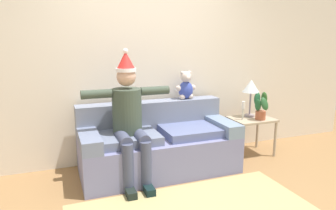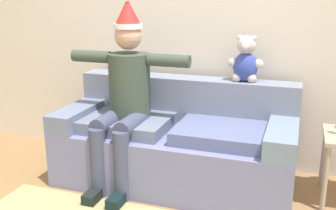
# 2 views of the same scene
# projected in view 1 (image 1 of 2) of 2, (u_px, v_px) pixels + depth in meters

# --- Properties ---
(ground_plane) EXTENTS (10.00, 10.00, 0.00)m
(ground_plane) POSITION_uv_depth(u_px,v_px,m) (192.00, 210.00, 3.00)
(ground_plane) COLOR olive
(back_wall) EXTENTS (7.00, 0.10, 2.70)m
(back_wall) POSITION_uv_depth(u_px,v_px,m) (145.00, 60.00, 4.14)
(back_wall) COLOR silver
(back_wall) RESTS_ON ground_plane
(couch) EXTENTS (1.91, 0.87, 0.84)m
(couch) POSITION_uv_depth(u_px,v_px,m) (157.00, 144.00, 3.87)
(couch) COLOR slate
(couch) RESTS_ON ground_plane
(person_seated) EXTENTS (1.02, 0.77, 1.53)m
(person_seated) POSITION_uv_depth(u_px,v_px,m) (129.00, 116.00, 3.50)
(person_seated) COLOR #3A463A
(person_seated) RESTS_ON ground_plane
(teddy_bear) EXTENTS (0.29, 0.17, 0.38)m
(teddy_bear) POSITION_uv_depth(u_px,v_px,m) (186.00, 86.00, 4.15)
(teddy_bear) COLOR #3546A5
(teddy_bear) RESTS_ON couch
(side_table) EXTENTS (0.59, 0.47, 0.53)m
(side_table) POSITION_uv_depth(u_px,v_px,m) (251.00, 124.00, 4.38)
(side_table) COLOR tan
(side_table) RESTS_ON ground_plane
(table_lamp) EXTENTS (0.24, 0.24, 0.54)m
(table_lamp) POSITION_uv_depth(u_px,v_px,m) (251.00, 88.00, 4.37)
(table_lamp) COLOR gray
(table_lamp) RESTS_ON side_table
(potted_plant) EXTENTS (0.20, 0.27, 0.39)m
(potted_plant) POSITION_uv_depth(u_px,v_px,m) (261.00, 106.00, 4.26)
(potted_plant) COLOR #A55337
(potted_plant) RESTS_ON side_table
(candle_tall) EXTENTS (0.04, 0.04, 0.26)m
(candle_tall) POSITION_uv_depth(u_px,v_px,m) (243.00, 108.00, 4.26)
(candle_tall) COLOR beige
(candle_tall) RESTS_ON side_table
(candle_short) EXTENTS (0.04, 0.04, 0.26)m
(candle_short) POSITION_uv_depth(u_px,v_px,m) (260.00, 105.00, 4.42)
(candle_short) COLOR beige
(candle_short) RESTS_ON side_table
(area_rug) EXTENTS (2.35, 1.03, 0.01)m
(area_rug) POSITION_uv_depth(u_px,v_px,m) (192.00, 210.00, 3.00)
(area_rug) COLOR tan
(area_rug) RESTS_ON ground_plane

